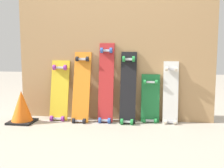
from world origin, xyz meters
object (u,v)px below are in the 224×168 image
object	(u,v)px
traffic_cone	(22,107)
skateboard_black	(128,90)
skateboard_orange	(81,90)
skateboard_green	(150,101)
skateboard_red	(106,85)
skateboard_white	(171,95)
skateboard_yellow	(59,93)

from	to	relation	value
traffic_cone	skateboard_black	bearing A→B (deg)	10.00
skateboard_orange	skateboard_green	xyz separation A→B (m)	(0.80, 0.08, -0.13)
skateboard_red	skateboard_black	xyz separation A→B (m)	(0.26, -0.02, -0.05)
skateboard_white	traffic_cone	world-z (taller)	skateboard_white
skateboard_black	traffic_cone	world-z (taller)	skateboard_black
skateboard_black	traffic_cone	xyz separation A→B (m)	(-1.21, -0.21, -0.19)
skateboard_orange	skateboard_black	size ratio (longest dim) A/B	1.00
skateboard_yellow	traffic_cone	distance (m)	0.46
skateboard_red	skateboard_orange	bearing A→B (deg)	-174.07
skateboard_green	skateboard_red	bearing A→B (deg)	-174.86
skateboard_green	skateboard_white	size ratio (longest dim) A/B	0.80
skateboard_black	skateboard_green	xyz separation A→B (m)	(0.25, 0.06, -0.13)
skateboard_black	traffic_cone	size ratio (longest dim) A/B	2.35
skateboard_orange	skateboard_white	distance (m)	1.04
skateboard_white	traffic_cone	distance (m)	1.72
skateboard_black	traffic_cone	distance (m)	1.24
skateboard_red	skateboard_green	xyz separation A→B (m)	(0.51, 0.05, -0.18)
skateboard_black	skateboard_orange	bearing A→B (deg)	-178.46
skateboard_orange	skateboard_red	world-z (taller)	skateboard_red
skateboard_white	traffic_cone	xyz separation A→B (m)	(-1.69, -0.26, -0.14)
skateboard_orange	skateboard_red	size ratio (longest dim) A/B	0.90
skateboard_black	skateboard_white	distance (m)	0.49
skateboard_white	skateboard_black	bearing A→B (deg)	-174.01
skateboard_white	skateboard_red	bearing A→B (deg)	-177.27
skateboard_yellow	skateboard_orange	bearing A→B (deg)	-5.53
skateboard_green	skateboard_orange	bearing A→B (deg)	-174.58
skateboard_red	traffic_cone	size ratio (longest dim) A/B	2.62
skateboard_yellow	traffic_cone	bearing A→B (deg)	-149.20
skateboard_red	skateboard_yellow	bearing A→B (deg)	-179.70
skateboard_yellow	skateboard_green	world-z (taller)	skateboard_yellow
skateboard_orange	skateboard_white	world-z (taller)	skateboard_orange
skateboard_red	skateboard_black	size ratio (longest dim) A/B	1.12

